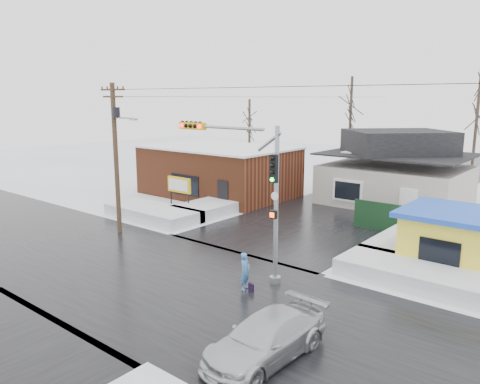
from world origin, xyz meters
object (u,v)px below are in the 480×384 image
Objects in this scene: traffic_signal at (247,180)px; utility_pole at (116,150)px; marquee_sign at (179,186)px; kiosk at (452,239)px; car at (266,338)px; pedestrian at (245,272)px.

utility_pole is (-10.36, 0.53, 0.57)m from traffic_signal.
marquee_sign is 0.55× the size of kiosk.
utility_pole reaches higher than kiosk.
utility_pole is 16.90m from car.
kiosk is 10.40m from pedestrian.
kiosk is at bearing 1.55° from marquee_sign.
traffic_signal is 2.75× the size of marquee_sign.
traffic_signal is at bearing -135.16° from kiosk.
kiosk reaches higher than marquee_sign.
utility_pole is 3.53× the size of marquee_sign.
marquee_sign is 20.15m from car.
marquee_sign is (-11.43, 6.53, -2.62)m from traffic_signal.
car is (15.27, -5.75, -4.42)m from utility_pole.
utility_pole is 18.95m from kiosk.
pedestrian is at bearing 138.95° from car.
marquee_sign is (-1.07, 5.99, -3.19)m from utility_pole.
utility_pole reaches higher than pedestrian.
traffic_signal is at bearing -29.72° from marquee_sign.
utility_pole reaches higher than car.
marquee_sign is 14.77m from pedestrian.
marquee_sign is at bearing 147.57° from car.
traffic_signal is 1.46× the size of car.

